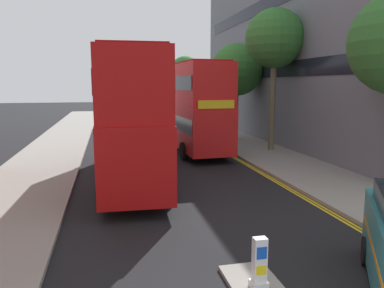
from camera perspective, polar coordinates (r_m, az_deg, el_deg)
sidewalk_right at (r=22.64m, az=12.09°, el=-1.80°), size 4.00×80.00×0.14m
sidewalk_left at (r=20.88m, az=-22.38°, el=-3.23°), size 4.00×80.00×0.14m
kerb_line_outer at (r=20.03m, az=9.02°, el=-3.33°), size 0.10×56.00×0.01m
kerb_line_inner at (r=19.98m, az=8.59°, el=-3.36°), size 0.10×56.00×0.01m
keep_left_bollard at (r=8.15m, az=10.42°, el=-18.04°), size 0.36×0.28×1.11m
double_decker_bus_away at (r=16.55m, az=-9.32°, el=4.63°), size 3.13×10.90×5.64m
double_decker_bus_oncoming at (r=24.43m, az=-0.41°, el=6.20°), size 3.15×10.90×5.64m
pedestrian_far at (r=27.38m, az=4.16°, el=2.21°), size 0.34×0.22×1.62m
street_tree_near at (r=24.23m, az=12.71°, el=15.57°), size 3.66×3.66×8.84m
street_tree_mid at (r=29.01m, az=7.00°, el=11.36°), size 4.01×4.01×7.32m
street_tree_far at (r=43.41m, az=-1.08°, el=11.15°), size 3.49×3.49×7.43m
townhouse_terrace_right at (r=31.62m, az=19.10°, el=13.57°), size 10.08×28.00×13.97m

